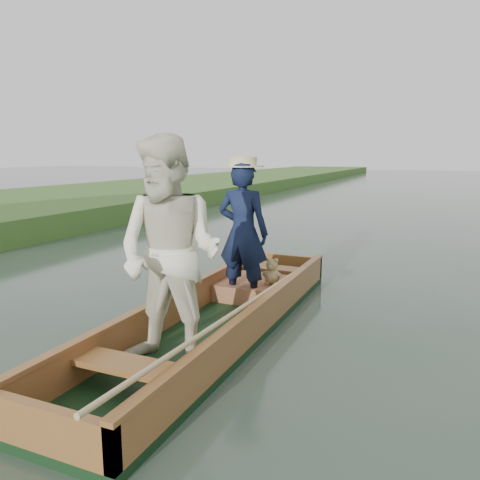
% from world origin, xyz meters
% --- Properties ---
extents(ground, '(120.00, 120.00, 0.00)m').
position_xyz_m(ground, '(0.00, 0.00, 0.00)').
color(ground, '#283D30').
rests_on(ground, ground).
extents(punt, '(1.12, 5.14, 2.13)m').
position_xyz_m(punt, '(0.02, -0.31, 0.79)').
color(punt, black).
rests_on(punt, ground).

